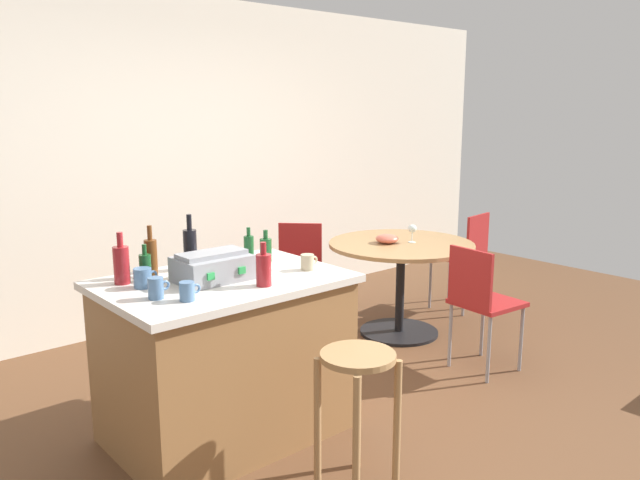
{
  "coord_description": "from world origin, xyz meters",
  "views": [
    {
      "loc": [
        -2.4,
        -2.35,
        1.79
      ],
      "look_at": [
        0.12,
        0.57,
        0.98
      ],
      "focal_mm": 35.3,
      "sensor_mm": 36.0,
      "label": 1
    }
  ],
  "objects_px": {
    "cup_1": "(308,262)",
    "wine_glass": "(412,229)",
    "dining_table": "(401,264)",
    "bottle_2": "(121,264)",
    "serving_bowl": "(387,239)",
    "wooden_stool": "(358,389)",
    "bottle_1": "(249,247)",
    "bottle_4": "(190,248)",
    "cup_2": "(156,288)",
    "bottle_6": "(266,249)",
    "bottle_5": "(145,267)",
    "kitchen_island": "(226,357)",
    "cup_0": "(143,278)",
    "folding_chair_left": "(299,268)",
    "cup_4": "(188,291)",
    "folding_chair_near": "(481,298)",
    "cup_3": "(211,258)",
    "bottle_0": "(151,257)",
    "toolbox": "(212,267)",
    "bottle_3": "(264,269)"
  },
  "relations": [
    {
      "from": "kitchen_island",
      "to": "cup_0",
      "type": "xyz_separation_m",
      "value": [
        -0.4,
        0.11,
        0.5
      ]
    },
    {
      "from": "bottle_4",
      "to": "bottle_3",
      "type": "bearing_deg",
      "value": -78.19
    },
    {
      "from": "cup_2",
      "to": "bottle_2",
      "type": "bearing_deg",
      "value": 91.8
    },
    {
      "from": "bottle_5",
      "to": "cup_2",
      "type": "relative_size",
      "value": 1.79
    },
    {
      "from": "cup_1",
      "to": "cup_2",
      "type": "bearing_deg",
      "value": 176.88
    },
    {
      "from": "bottle_6",
      "to": "bottle_5",
      "type": "bearing_deg",
      "value": 175.7
    },
    {
      "from": "bottle_2",
      "to": "wine_glass",
      "type": "bearing_deg",
      "value": 3.75
    },
    {
      "from": "kitchen_island",
      "to": "bottle_0",
      "type": "distance_m",
      "value": 0.68
    },
    {
      "from": "bottle_6",
      "to": "serving_bowl",
      "type": "height_order",
      "value": "bottle_6"
    },
    {
      "from": "wine_glass",
      "to": "dining_table",
      "type": "bearing_deg",
      "value": 145.37
    },
    {
      "from": "bottle_6",
      "to": "cup_4",
      "type": "height_order",
      "value": "bottle_6"
    },
    {
      "from": "dining_table",
      "to": "bottle_5",
      "type": "height_order",
      "value": "bottle_5"
    },
    {
      "from": "bottle_0",
      "to": "kitchen_island",
      "type": "bearing_deg",
      "value": -45.2
    },
    {
      "from": "folding_chair_left",
      "to": "bottle_1",
      "type": "relative_size",
      "value": 4.51
    },
    {
      "from": "cup_1",
      "to": "wine_glass",
      "type": "distance_m",
      "value": 1.65
    },
    {
      "from": "kitchen_island",
      "to": "folding_chair_left",
      "type": "relative_size",
      "value": 1.47
    },
    {
      "from": "cup_0",
      "to": "wine_glass",
      "type": "relative_size",
      "value": 0.88
    },
    {
      "from": "wooden_stool",
      "to": "bottle_5",
      "type": "distance_m",
      "value": 1.27
    },
    {
      "from": "toolbox",
      "to": "bottle_5",
      "type": "distance_m",
      "value": 0.35
    },
    {
      "from": "bottle_2",
      "to": "serving_bowl",
      "type": "relative_size",
      "value": 1.5
    },
    {
      "from": "dining_table",
      "to": "toolbox",
      "type": "bearing_deg",
      "value": -167.0
    },
    {
      "from": "wooden_stool",
      "to": "serving_bowl",
      "type": "height_order",
      "value": "serving_bowl"
    },
    {
      "from": "wooden_stool",
      "to": "bottle_1",
      "type": "xyz_separation_m",
      "value": [
        0.18,
        1.13,
        0.47
      ]
    },
    {
      "from": "folding_chair_near",
      "to": "bottle_2",
      "type": "height_order",
      "value": "bottle_2"
    },
    {
      "from": "folding_chair_left",
      "to": "bottle_4",
      "type": "relative_size",
      "value": 2.75
    },
    {
      "from": "folding_chair_near",
      "to": "bottle_0",
      "type": "bearing_deg",
      "value": 161.69
    },
    {
      "from": "toolbox",
      "to": "dining_table",
      "type": "bearing_deg",
      "value": 13.0
    },
    {
      "from": "bottle_1",
      "to": "serving_bowl",
      "type": "bearing_deg",
      "value": 9.25
    },
    {
      "from": "bottle_1",
      "to": "bottle_2",
      "type": "height_order",
      "value": "bottle_2"
    },
    {
      "from": "bottle_4",
      "to": "cup_2",
      "type": "xyz_separation_m",
      "value": [
        -0.4,
        -0.39,
        -0.07
      ]
    },
    {
      "from": "dining_table",
      "to": "bottle_6",
      "type": "height_order",
      "value": "bottle_6"
    },
    {
      "from": "folding_chair_left",
      "to": "cup_3",
      "type": "bearing_deg",
      "value": -147.98
    },
    {
      "from": "folding_chair_near",
      "to": "serving_bowl",
      "type": "xyz_separation_m",
      "value": [
        0.05,
        0.93,
        0.26
      ]
    },
    {
      "from": "kitchen_island",
      "to": "folding_chair_near",
      "type": "xyz_separation_m",
      "value": [
        1.78,
        -0.41,
        0.07
      ]
    },
    {
      "from": "wooden_stool",
      "to": "bottle_5",
      "type": "relative_size",
      "value": 3.48
    },
    {
      "from": "wooden_stool",
      "to": "bottle_2",
      "type": "relative_size",
      "value": 2.54
    },
    {
      "from": "bottle_4",
      "to": "cup_1",
      "type": "height_order",
      "value": "bottle_4"
    },
    {
      "from": "cup_1",
      "to": "cup_4",
      "type": "height_order",
      "value": "cup_4"
    },
    {
      "from": "wooden_stool",
      "to": "folding_chair_near",
      "type": "relative_size",
      "value": 0.78
    },
    {
      "from": "dining_table",
      "to": "serving_bowl",
      "type": "xyz_separation_m",
      "value": [
        -0.1,
        0.06,
        0.21
      ]
    },
    {
      "from": "bottle_6",
      "to": "cup_0",
      "type": "bearing_deg",
      "value": -176.5
    },
    {
      "from": "wooden_stool",
      "to": "folding_chair_left",
      "type": "height_order",
      "value": "folding_chair_left"
    },
    {
      "from": "folding_chair_left",
      "to": "cup_0",
      "type": "xyz_separation_m",
      "value": [
        -1.8,
        -0.99,
        0.44
      ]
    },
    {
      "from": "cup_1",
      "to": "wine_glass",
      "type": "xyz_separation_m",
      "value": [
        1.55,
        0.57,
        -0.09
      ]
    },
    {
      "from": "wooden_stool",
      "to": "bottle_1",
      "type": "height_order",
      "value": "bottle_1"
    },
    {
      "from": "toolbox",
      "to": "kitchen_island",
      "type": "bearing_deg",
      "value": 1.59
    },
    {
      "from": "folding_chair_left",
      "to": "bottle_1",
      "type": "xyz_separation_m",
      "value": [
        -1.04,
        -0.81,
        0.47
      ]
    },
    {
      "from": "toolbox",
      "to": "cup_1",
      "type": "bearing_deg",
      "value": -16.75
    },
    {
      "from": "toolbox",
      "to": "cup_1",
      "type": "height_order",
      "value": "toolbox"
    },
    {
      "from": "toolbox",
      "to": "bottle_4",
      "type": "relative_size",
      "value": 1.19
    }
  ]
}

